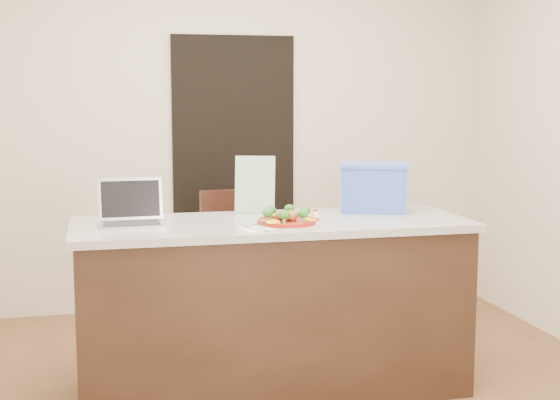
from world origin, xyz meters
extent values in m
plane|color=beige|center=(0.00, 2.00, 1.35)|extent=(4.00, 0.00, 4.00)
plane|color=beige|center=(0.00, -2.00, 1.35)|extent=(4.00, 0.00, 4.00)
cube|color=black|center=(0.10, 1.98, 1.00)|extent=(0.90, 0.02, 2.00)
cube|color=black|center=(0.00, 0.25, 0.44)|extent=(2.00, 0.70, 0.88)
cube|color=beige|center=(0.00, 0.25, 0.90)|extent=(2.06, 0.76, 0.04)
cylinder|color=maroon|center=(0.05, 0.15, 0.93)|extent=(0.30, 0.30, 0.02)
torus|color=maroon|center=(0.05, 0.15, 0.94)|extent=(0.30, 0.30, 0.01)
sphere|color=brown|center=(0.05, 0.15, 0.96)|extent=(0.05, 0.05, 0.05)
sphere|color=brown|center=(0.02, 0.15, 0.96)|extent=(0.05, 0.05, 0.05)
sphere|color=brown|center=(0.03, 0.12, 0.96)|extent=(0.05, 0.05, 0.05)
sphere|color=brown|center=(0.07, 0.12, 0.96)|extent=(0.05, 0.05, 0.05)
sphere|color=brown|center=(0.09, 0.14, 0.96)|extent=(0.05, 0.05, 0.05)
sphere|color=brown|center=(0.09, 0.18, 0.96)|extent=(0.05, 0.05, 0.05)
sphere|color=brown|center=(0.06, 0.19, 0.96)|extent=(0.05, 0.05, 0.05)
ellipsoid|color=#1C4E15|center=(0.09, 0.25, 0.98)|extent=(0.05, 0.05, 0.05)
ellipsoid|color=#1C4E15|center=(-0.01, 0.23, 0.98)|extent=(0.05, 0.05, 0.05)
ellipsoid|color=#1C4E15|center=(-0.05, 0.14, 0.98)|extent=(0.05, 0.05, 0.05)
ellipsoid|color=#1C4E15|center=(0.02, 0.06, 0.98)|extent=(0.05, 0.05, 0.05)
ellipsoid|color=#1C4E15|center=(0.12, 0.07, 0.98)|extent=(0.05, 0.05, 0.05)
ellipsoid|color=#1C4E15|center=(0.16, 0.17, 0.98)|extent=(0.05, 0.05, 0.05)
torus|color=#FFFB1A|center=(0.03, 0.27, 0.94)|extent=(0.07, 0.07, 0.01)
torus|color=#FFFB1A|center=(-0.03, 0.07, 0.94)|extent=(0.07, 0.07, 0.01)
torus|color=#FFFB1A|center=(0.17, 0.11, 0.94)|extent=(0.07, 0.07, 0.01)
cube|color=white|center=(-0.14, 0.00, 0.92)|extent=(0.16, 0.16, 0.01)
cube|color=silver|center=(-0.16, -0.02, 0.93)|extent=(0.08, 0.09, 0.00)
cube|color=silver|center=(-0.16, 0.04, 0.93)|extent=(0.05, 0.05, 0.00)
cube|color=silver|center=(-0.11, -0.05, 0.93)|extent=(0.07, 0.09, 0.01)
cube|color=silver|center=(-0.11, 0.06, 0.93)|extent=(0.08, 0.11, 0.00)
cylinder|color=white|center=(0.19, 0.11, 0.95)|extent=(0.03, 0.03, 0.05)
cylinder|color=white|center=(0.19, 0.11, 0.98)|extent=(0.02, 0.02, 0.01)
cylinder|color=#BF3B14|center=(0.19, 0.11, 0.99)|extent=(0.03, 0.03, 0.01)
cylinder|color=#BF3B14|center=(0.19, 0.11, 0.94)|extent=(0.03, 0.03, 0.02)
cube|color=#A4A4A9|center=(-0.72, 0.25, 0.93)|extent=(0.33, 0.23, 0.01)
cube|color=#A4A4A9|center=(-0.72, 0.37, 1.04)|extent=(0.33, 0.06, 0.21)
cube|color=black|center=(-0.72, 0.36, 1.04)|extent=(0.30, 0.05, 0.18)
cube|color=#242426|center=(-0.72, 0.24, 0.94)|extent=(0.28, 0.16, 0.00)
cube|color=silver|center=(-0.03, 0.54, 1.08)|extent=(0.23, 0.12, 0.31)
cube|color=#3251B7|center=(0.63, 0.44, 1.05)|extent=(0.42, 0.36, 0.25)
cube|color=#3251B7|center=(0.63, 0.44, 1.18)|extent=(0.45, 0.38, 0.02)
cube|color=#361710|center=(-0.04, 1.03, 0.46)|extent=(0.46, 0.46, 0.04)
cube|color=#361710|center=(-0.04, 1.22, 0.72)|extent=(0.43, 0.08, 0.49)
cylinder|color=#361710|center=(-0.22, 0.84, 0.23)|extent=(0.04, 0.04, 0.46)
cylinder|color=#361710|center=(0.14, 0.84, 0.23)|extent=(0.04, 0.04, 0.46)
cylinder|color=#361710|center=(-0.22, 1.21, 0.23)|extent=(0.04, 0.04, 0.46)
cylinder|color=#361710|center=(0.14, 1.21, 0.23)|extent=(0.04, 0.04, 0.46)
camera|label=1|loc=(-0.88, -3.67, 1.57)|focal=50.00mm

